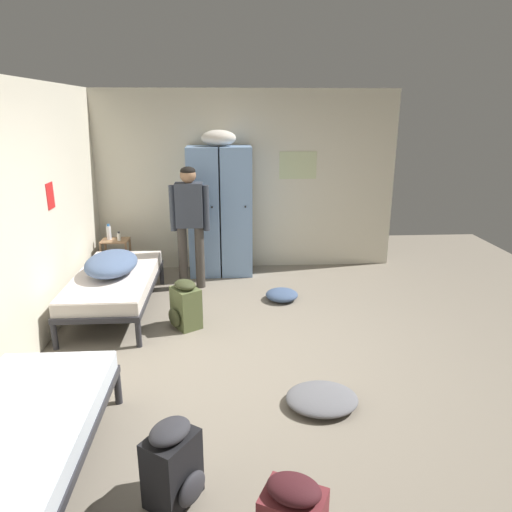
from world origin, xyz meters
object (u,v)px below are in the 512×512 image
locker_bank (220,209)px  bed_left_rear (115,282)px  shelf_unit (116,255)px  backpack_olive (185,305)px  lotion_bottle (119,237)px  clothes_pile_denim (282,295)px  water_bottle (109,232)px  person_traveler (190,216)px  bed_left_front (13,440)px  clothes_pile_grey (322,399)px  backpack_black (173,465)px  bedding_heap (111,263)px

locker_bank → bed_left_rear: locker_bank is taller
shelf_unit → backpack_olive: (1.11, -1.70, -0.09)m
lotion_bottle → clothes_pile_denim: 2.46m
locker_bank → water_bottle: bearing=-175.9°
person_traveler → water_bottle: size_ratio=7.32×
bed_left_front → clothes_pile_grey: (2.10, 0.78, -0.32)m
bed_left_front → water_bottle: (-0.33, 4.06, 0.29)m
lotion_bottle → clothes_pile_denim: lotion_bottle is taller
person_traveler → backpack_olive: person_traveler is taller
bed_left_front → backpack_black: (0.99, -0.14, -0.12)m
clothes_pile_denim → bed_left_front: bearing=-123.6°
bed_left_front → water_bottle: size_ratio=8.47×
locker_bank → lotion_bottle: 1.48m
shelf_unit → backpack_black: shelf_unit is taller
bedding_heap → lotion_bottle: (-0.16, 1.19, 0.01)m
shelf_unit → clothes_pile_grey: shelf_unit is taller
bed_left_rear → backpack_olive: bearing=-28.8°
shelf_unit → backpack_black: 4.36m
shelf_unit → bed_left_rear: size_ratio=0.30×
backpack_black → clothes_pile_denim: (1.04, 3.20, -0.19)m
person_traveler → backpack_black: (0.14, -3.73, -0.73)m
water_bottle → clothes_pile_denim: (2.36, -1.00, -0.60)m
bedding_heap → person_traveler: bearing=41.7°
bed_left_rear → bedding_heap: bedding_heap is taller
locker_bank → shelf_unit: size_ratio=3.63×
locker_bank → bed_left_rear: size_ratio=1.09×
locker_bank → water_bottle: 1.61m
bed_left_rear → lotion_bottle: size_ratio=14.84×
shelf_unit → lotion_bottle: 0.29m
bed_left_rear → bed_left_front: same height
backpack_black → locker_bank: bearing=86.6°
bedding_heap → water_bottle: water_bottle is taller
bedding_heap → clothes_pile_denim: size_ratio=2.12×
bed_left_rear → bed_left_front: size_ratio=1.00×
person_traveler → lotion_bottle: size_ratio=12.82×
bed_left_rear → bed_left_front: bearing=-90.0°
bed_left_front → locker_bank: bearing=73.3°
locker_bank → lotion_bottle: bearing=-173.1°
locker_bank → lotion_bottle: locker_bank is taller
shelf_unit → water_bottle: size_ratio=2.54×
water_bottle → clothes_pile_grey: size_ratio=0.38×
water_bottle → backpack_olive: 2.13m
backpack_black → clothes_pile_denim: 3.36m
water_bottle → locker_bank: bearing=4.1°
person_traveler → backpack_olive: bearing=-89.6°
shelf_unit → bed_left_front: shelf_unit is taller
backpack_black → clothes_pile_grey: bearing=39.8°
locker_bank → bed_left_front: bearing=-106.7°
water_bottle → clothes_pile_denim: water_bottle is taller
bed_left_front → backpack_olive: 2.50m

